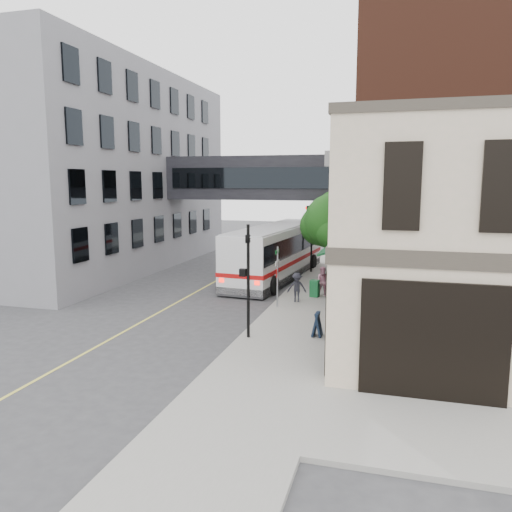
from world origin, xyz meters
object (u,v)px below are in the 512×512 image
Objects in this scene: pedestrian_a at (335,276)px; pedestrian_c at (297,287)px; pedestrian_b at (323,281)px; newspaper_box at (315,288)px; sandwich_board at (317,324)px; bus at (277,250)px.

pedestrian_a is 3.80m from pedestrian_c.
pedestrian_b reaches higher than pedestrian_c.
sandwich_board reaches higher than newspaper_box.
pedestrian_b is 1.63× the size of sandwich_board.
pedestrian_b is at bearing 98.38° from sandwich_board.
bus is 7.05m from pedestrian_c.
newspaper_box is at bearing -57.01° from bus.
pedestrian_a is 1.55× the size of sandwich_board.
pedestrian_a is 2.29m from newspaper_box.
pedestrian_b reaches higher than pedestrian_a.
pedestrian_c is 1.68× the size of newspaper_box.
pedestrian_a is at bearing 78.68° from newspaper_box.
newspaper_box is (-0.81, -2.12, -0.31)m from pedestrian_a.
pedestrian_a reaches higher than newspaper_box.
sandwich_board is (0.39, -8.91, -0.27)m from pedestrian_a.
pedestrian_c reaches higher than newspaper_box.
bus is 8.40× the size of pedestrian_c.
bus is 12.79m from sandwich_board.
pedestrian_a is (4.13, -2.99, -0.98)m from bus.
pedestrian_a is at bearing -35.95° from bus.
sandwich_board is at bearing -82.50° from pedestrian_b.
newspaper_box is 6.89m from sandwich_board.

